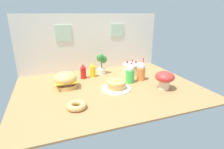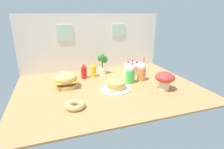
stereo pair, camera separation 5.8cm
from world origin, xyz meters
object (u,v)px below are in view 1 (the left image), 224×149
cream_soda_cup (130,74)px  mushroom_stool (165,78)px  pancake_stack (116,86)px  layer_cake (131,69)px  potted_plant (102,63)px  donut_pink_glaze (77,105)px  mustard_bottle (93,70)px  orange_float_cup (141,71)px  ketchup_bottle (83,72)px  burger (66,80)px

cream_soda_cup → mushroom_stool: bearing=-49.6°
pancake_stack → layer_cake: size_ratio=1.36×
potted_plant → layer_cake: bearing=-20.8°
mushroom_stool → donut_pink_glaze: bearing=-174.2°
mushroom_stool → potted_plant: bearing=123.3°
layer_cake → cream_soda_cup: cream_soda_cup is taller
cream_soda_cup → mustard_bottle: bearing=136.1°
mustard_bottle → orange_float_cup: 0.73m
orange_float_cup → donut_pink_glaze: 1.16m
mustard_bottle → donut_pink_glaze: mustard_bottle is taller
cream_soda_cup → donut_pink_glaze: (-0.83, -0.48, -0.10)m
potted_plant → mushroom_stool: potted_plant is taller
layer_cake → donut_pink_glaze: 1.31m
ketchup_bottle → mustard_bottle: bearing=8.7°
potted_plant → cream_soda_cup: bearing=-62.8°
burger → ketchup_bottle: bearing=43.0°
potted_plant → mushroom_stool: bearing=-56.7°
donut_pink_glaze → potted_plant: 1.15m
mustard_bottle → donut_pink_glaze: bearing=-114.2°
pancake_stack → mushroom_stool: (0.58, -0.20, 0.10)m
potted_plant → mushroom_stool: (0.57, -0.87, -0.04)m
burger → ketchup_bottle: 0.39m
layer_cake → pancake_stack: bearing=-132.5°
pancake_stack → cream_soda_cup: bearing=31.3°
burger → pancake_stack: burger is taller
mushroom_stool → burger: bearing=157.5°
burger → cream_soda_cup: 0.88m
orange_float_cup → donut_pink_glaze: (-1.03, -0.52, -0.10)m
ketchup_bottle → potted_plant: (0.32, 0.11, 0.08)m
burger → pancake_stack: 0.67m
donut_pink_glaze → mustard_bottle: bearing=65.8°
pancake_stack → donut_pink_glaze: 0.65m
burger → orange_float_cup: bearing=-4.5°
burger → layer_cake: 1.08m
layer_cake → mustard_bottle: (-0.62, 0.08, 0.02)m
mustard_bottle → donut_pink_glaze: size_ratio=1.08×
layer_cake → ketchup_bottle: (-0.77, 0.05, 0.02)m
cream_soda_cup → donut_pink_glaze: bearing=-150.0°
cream_soda_cup → donut_pink_glaze: size_ratio=1.61×
ketchup_bottle → mushroom_stool: (0.89, -0.75, 0.04)m
layer_cake → cream_soda_cup: bearing=-119.2°
burger → ketchup_bottle: (0.29, 0.27, 0.00)m
potted_plant → mushroom_stool: 1.04m
pancake_stack → donut_pink_glaze: size_ratio=1.83×
mustard_bottle → mushroom_stool: 1.07m
ketchup_bottle → layer_cake: bearing=-4.1°
layer_cake → donut_pink_glaze: bearing=-141.3°
pancake_stack → orange_float_cup: orange_float_cup is taller
layer_cake → orange_float_cup: 0.30m
ketchup_bottle → mushroom_stool: mushroom_stool is taller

